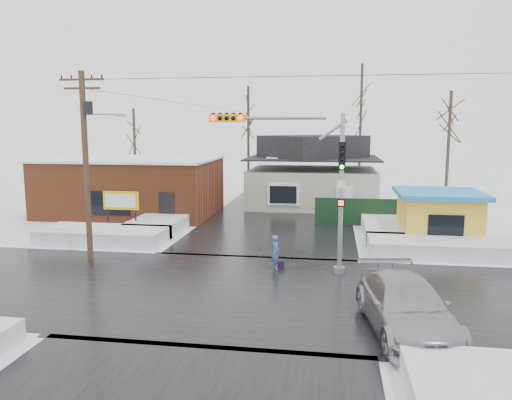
# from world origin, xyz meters

# --- Properties ---
(ground) EXTENTS (120.00, 120.00, 0.00)m
(ground) POSITION_xyz_m (0.00, 0.00, 0.00)
(ground) COLOR white
(ground) RESTS_ON ground
(road_ns) EXTENTS (10.00, 120.00, 0.02)m
(road_ns) POSITION_xyz_m (0.00, 0.00, 0.01)
(road_ns) COLOR black
(road_ns) RESTS_ON ground
(road_ew) EXTENTS (120.00, 10.00, 0.02)m
(road_ew) POSITION_xyz_m (0.00, 0.00, 0.01)
(road_ew) COLOR black
(road_ew) RESTS_ON ground
(snowbank_nw) EXTENTS (7.00, 3.00, 0.80)m
(snowbank_nw) POSITION_xyz_m (-9.00, 7.00, 0.40)
(snowbank_nw) COLOR white
(snowbank_nw) RESTS_ON ground
(snowbank_ne) EXTENTS (7.00, 3.00, 0.80)m
(snowbank_ne) POSITION_xyz_m (9.00, 7.00, 0.40)
(snowbank_ne) COLOR white
(snowbank_ne) RESTS_ON ground
(snowbank_nside_w) EXTENTS (3.00, 8.00, 0.80)m
(snowbank_nside_w) POSITION_xyz_m (-7.00, 12.00, 0.40)
(snowbank_nside_w) COLOR white
(snowbank_nside_w) RESTS_ON ground
(snowbank_nside_e) EXTENTS (3.00, 8.00, 0.80)m
(snowbank_nside_e) POSITION_xyz_m (7.00, 12.00, 0.40)
(snowbank_nside_e) COLOR white
(snowbank_nside_e) RESTS_ON ground
(traffic_signal) EXTENTS (6.05, 0.68, 7.00)m
(traffic_signal) POSITION_xyz_m (2.43, 2.97, 4.54)
(traffic_signal) COLOR gray
(traffic_signal) RESTS_ON ground
(utility_pole) EXTENTS (3.15, 0.44, 9.00)m
(utility_pole) POSITION_xyz_m (-7.93, 3.50, 5.11)
(utility_pole) COLOR #382619
(utility_pole) RESTS_ON ground
(brick_building) EXTENTS (12.20, 8.20, 4.12)m
(brick_building) POSITION_xyz_m (-11.00, 15.99, 2.08)
(brick_building) COLOR brown
(brick_building) RESTS_ON ground
(marquee_sign) EXTENTS (2.20, 0.21, 2.55)m
(marquee_sign) POSITION_xyz_m (-9.00, 9.49, 1.92)
(marquee_sign) COLOR black
(marquee_sign) RESTS_ON ground
(house) EXTENTS (10.40, 8.40, 5.76)m
(house) POSITION_xyz_m (2.00, 22.00, 2.62)
(house) COLOR #BCB8AA
(house) RESTS_ON ground
(kiosk) EXTENTS (4.60, 4.60, 2.88)m
(kiosk) POSITION_xyz_m (9.50, 9.99, 1.46)
(kiosk) COLOR gold
(kiosk) RESTS_ON ground
(fence) EXTENTS (8.00, 0.12, 1.80)m
(fence) POSITION_xyz_m (6.50, 14.00, 0.90)
(fence) COLOR black
(fence) RESTS_ON ground
(tree_far_left) EXTENTS (3.00, 3.00, 10.00)m
(tree_far_left) POSITION_xyz_m (-4.00, 26.00, 7.95)
(tree_far_left) COLOR #332821
(tree_far_left) RESTS_ON ground
(tree_far_mid) EXTENTS (3.00, 3.00, 12.00)m
(tree_far_mid) POSITION_xyz_m (6.00, 28.00, 9.54)
(tree_far_mid) COLOR #332821
(tree_far_mid) RESTS_ON ground
(tree_far_right) EXTENTS (3.00, 3.00, 9.00)m
(tree_far_right) POSITION_xyz_m (12.00, 20.00, 7.16)
(tree_far_right) COLOR #332821
(tree_far_right) RESTS_ON ground
(tree_far_west) EXTENTS (3.00, 3.00, 8.00)m
(tree_far_west) POSITION_xyz_m (-14.00, 24.00, 6.36)
(tree_far_west) COLOR #332821
(tree_far_west) RESTS_ON ground
(pedestrian) EXTENTS (0.54, 0.65, 1.54)m
(pedestrian) POSITION_xyz_m (1.14, 3.28, 0.77)
(pedestrian) COLOR #38679E
(pedestrian) RESTS_ON ground
(car) EXTENTS (3.21, 6.07, 1.68)m
(car) POSITION_xyz_m (6.00, -3.10, 0.84)
(car) COLOR #A0A1A7
(car) RESTS_ON ground
(shopping_bag) EXTENTS (0.30, 0.22, 0.35)m
(shopping_bag) POSITION_xyz_m (1.39, 3.24, 0.17)
(shopping_bag) COLOR black
(shopping_bag) RESTS_ON ground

